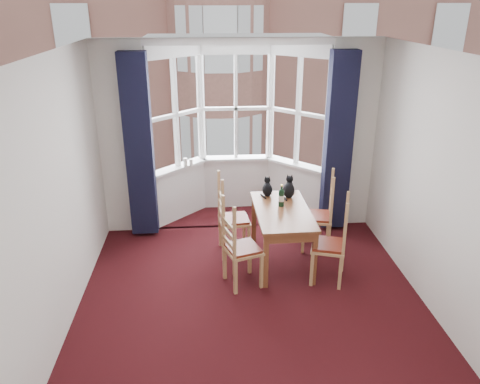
{
  "coord_description": "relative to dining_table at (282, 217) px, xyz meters",
  "views": [
    {
      "loc": [
        -0.47,
        -4.31,
        3.26
      ],
      "look_at": [
        -0.08,
        1.05,
        1.05
      ],
      "focal_mm": 35.0,
      "sensor_mm": 36.0,
      "label": 1
    }
  ],
  "objects": [
    {
      "name": "bay_window",
      "position": [
        -0.48,
        1.63,
        0.75
      ],
      "size": [
        2.76,
        0.94,
        2.8
      ],
      "color": "white",
      "rests_on": "floor"
    },
    {
      "name": "dining_table",
      "position": [
        0.0,
        0.0,
        0.0
      ],
      "size": [
        0.72,
        1.31,
        0.75
      ],
      "color": "brown",
      "rests_on": "floor"
    },
    {
      "name": "wine_bottle",
      "position": [
        -0.0,
        0.12,
        0.23
      ],
      "size": [
        0.08,
        0.08,
        0.3
      ],
      "color": "black",
      "rests_on": "dining_table"
    },
    {
      "name": "chair_left_near",
      "position": [
        -0.64,
        -0.53,
        -0.18
      ],
      "size": [
        0.51,
        0.52,
        0.92
      ],
      "color": "tan",
      "rests_on": "floor"
    },
    {
      "name": "cat_left",
      "position": [
        -0.14,
        0.49,
        0.21
      ],
      "size": [
        0.16,
        0.21,
        0.27
      ],
      "color": "black",
      "rests_on": "dining_table"
    },
    {
      "name": "cat_right",
      "position": [
        0.15,
        0.42,
        0.22
      ],
      "size": [
        0.21,
        0.26,
        0.31
      ],
      "color": "black",
      "rests_on": "dining_table"
    },
    {
      "name": "chair_left_far",
      "position": [
        -0.7,
        0.31,
        -0.18
      ],
      "size": [
        0.44,
        0.46,
        0.92
      ],
      "color": "tan",
      "rests_on": "floor"
    },
    {
      "name": "wall_near",
      "position": [
        -0.48,
        -3.38,
        0.75
      ],
      "size": [
        4.0,
        0.0,
        4.0
      ],
      "primitive_type": "plane",
      "rotation": [
        -1.57,
        0.0,
        0.0
      ],
      "color": "silver",
      "rests_on": "floor"
    },
    {
      "name": "wall_back_pier_right",
      "position": [
        1.17,
        1.12,
        0.75
      ],
      "size": [
        0.7,
        0.12,
        2.8
      ],
      "primitive_type": "cube",
      "color": "silver",
      "rests_on": "floor"
    },
    {
      "name": "chair_right_near",
      "position": [
        0.58,
        -0.53,
        -0.18
      ],
      "size": [
        0.51,
        0.52,
        0.92
      ],
      "color": "tan",
      "rests_on": "floor"
    },
    {
      "name": "wall_back_pier_left",
      "position": [
        -2.13,
        1.12,
        0.75
      ],
      "size": [
        0.7,
        0.12,
        2.8
      ],
      "primitive_type": "cube",
      "color": "silver",
      "rests_on": "floor"
    },
    {
      "name": "curtain_right",
      "position": [
        0.94,
        0.94,
        0.7
      ],
      "size": [
        0.38,
        0.22,
        2.6
      ],
      "primitive_type": "cube",
      "color": "black",
      "rests_on": "floor"
    },
    {
      "name": "wall_right",
      "position": [
        1.52,
        -1.13,
        0.75
      ],
      "size": [
        0.0,
        4.5,
        4.5
      ],
      "primitive_type": "plane",
      "rotation": [
        1.57,
        0.0,
        -1.57
      ],
      "color": "silver",
      "rests_on": "floor"
    },
    {
      "name": "curtain_left",
      "position": [
        -1.9,
        0.94,
        0.7
      ],
      "size": [
        0.38,
        0.22,
        2.6
      ],
      "primitive_type": "cube",
      "color": "black",
      "rests_on": "floor"
    },
    {
      "name": "candle_short",
      "position": [
        -1.21,
        1.5,
        0.27
      ],
      "size": [
        0.06,
        0.06,
        0.1
      ],
      "primitive_type": "cylinder",
      "color": "white",
      "rests_on": "bay_window"
    },
    {
      "name": "floor",
      "position": [
        -0.48,
        -1.13,
        -0.65
      ],
      "size": [
        4.5,
        4.5,
        0.0
      ],
      "primitive_type": "plane",
      "color": "black",
      "rests_on": "ground"
    },
    {
      "name": "street",
      "position": [
        -0.48,
        31.12,
        -6.65
      ],
      "size": [
        80.0,
        80.0,
        0.0
      ],
      "primitive_type": "plane",
      "color": "#333335",
      "rests_on": "ground"
    },
    {
      "name": "ceiling",
      "position": [
        -0.48,
        -1.13,
        2.15
      ],
      "size": [
        4.5,
        4.5,
        0.0
      ],
      "primitive_type": "plane",
      "rotation": [
        3.14,
        0.0,
        0.0
      ],
      "color": "white",
      "rests_on": "floor"
    },
    {
      "name": "tenement_building",
      "position": [
        -0.48,
        12.88,
        0.95
      ],
      "size": [
        18.4,
        7.8,
        15.2
      ],
      "color": "#A86756",
      "rests_on": "street"
    },
    {
      "name": "candle_tall",
      "position": [
        -1.29,
        1.47,
        0.29
      ],
      "size": [
        0.06,
        0.06,
        0.13
      ],
      "primitive_type": "cylinder",
      "color": "white",
      "rests_on": "bay_window"
    },
    {
      "name": "chair_right_far",
      "position": [
        0.63,
        0.3,
        -0.18
      ],
      "size": [
        0.49,
        0.5,
        0.92
      ],
      "color": "tan",
      "rests_on": "floor"
    },
    {
      "name": "wall_left",
      "position": [
        -2.48,
        -1.13,
        0.75
      ],
      "size": [
        0.0,
        4.5,
        4.5
      ],
      "primitive_type": "plane",
      "rotation": [
        1.57,
        0.0,
        1.57
      ],
      "color": "silver",
      "rests_on": "floor"
    }
  ]
}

